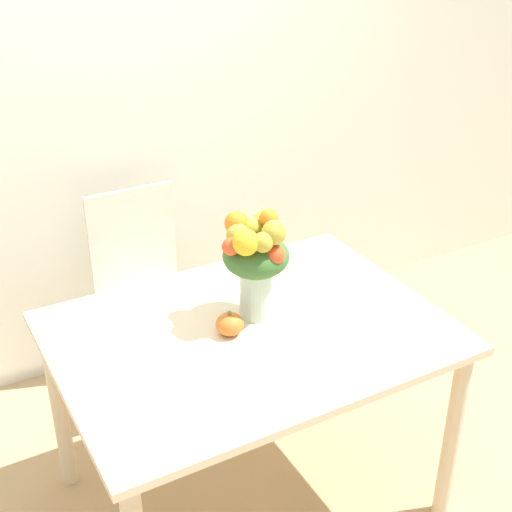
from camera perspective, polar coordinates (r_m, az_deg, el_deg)
The scene contains 6 objects.
ground_plane at distance 2.94m, azimuth -0.44°, elevation -18.58°, with size 12.00×12.00×0.00m, color tan.
wall_back at distance 3.21m, azimuth -11.03°, elevation 13.43°, with size 8.00×0.06×2.70m.
dining_table at distance 2.49m, azimuth -0.50°, elevation -7.84°, with size 1.30×0.96×0.78m.
flower_vase at distance 2.39m, azimuth -0.03°, elevation -0.22°, with size 0.25×0.23×0.40m.
pumpkin at distance 2.39m, azimuth -2.13°, elevation -5.46°, with size 0.09×0.09×0.09m.
dining_chair_near_window at distance 3.23m, azimuth -8.80°, elevation -3.01°, with size 0.43×0.43×0.94m.
Camera 1 is at (-0.96, -1.77, 2.14)m, focal length 50.00 mm.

